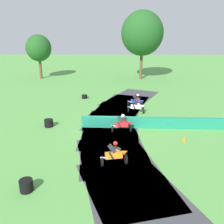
{
  "coord_description": "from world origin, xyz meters",
  "views": [
    {
      "loc": [
        0.47,
        -18.08,
        7.42
      ],
      "look_at": [
        0.07,
        1.15,
        0.9
      ],
      "focal_mm": 39.06,
      "sensor_mm": 36.0,
      "label": 1
    }
  ],
  "objects_px": {
    "motorcycle_chase_white": "(137,106)",
    "tire_stack_mid_a": "(49,123)",
    "motorcycle_fourth_orange": "(115,154)",
    "traffic_cone": "(185,138)",
    "tire_stack_near": "(84,97)",
    "motorcycle_lead_blue": "(137,101)",
    "motorcycle_trailing_red": "(122,124)",
    "tire_stack_mid_b": "(26,185)"
  },
  "relations": [
    {
      "from": "tire_stack_near",
      "to": "tire_stack_mid_b",
      "type": "bearing_deg",
      "value": -92.22
    },
    {
      "from": "motorcycle_trailing_red",
      "to": "traffic_cone",
      "type": "relative_size",
      "value": 3.82
    },
    {
      "from": "motorcycle_chase_white",
      "to": "tire_stack_near",
      "type": "xyz_separation_m",
      "value": [
        -5.58,
        4.89,
        -0.43
      ]
    },
    {
      "from": "motorcycle_fourth_orange",
      "to": "tire_stack_mid_b",
      "type": "xyz_separation_m",
      "value": [
        -4.25,
        -2.62,
        -0.34
      ]
    },
    {
      "from": "tire_stack_mid_b",
      "to": "motorcycle_fourth_orange",
      "type": "bearing_deg",
      "value": 31.66
    },
    {
      "from": "tire_stack_mid_a",
      "to": "tire_stack_mid_b",
      "type": "xyz_separation_m",
      "value": [
        1.13,
        -8.25,
        -0.0
      ]
    },
    {
      "from": "motorcycle_fourth_orange",
      "to": "traffic_cone",
      "type": "bearing_deg",
      "value": 32.74
    },
    {
      "from": "motorcycle_lead_blue",
      "to": "motorcycle_trailing_red",
      "type": "height_order",
      "value": "motorcycle_lead_blue"
    },
    {
      "from": "tire_stack_mid_a",
      "to": "motorcycle_lead_blue",
      "type": "bearing_deg",
      "value": 35.7
    },
    {
      "from": "motorcycle_chase_white",
      "to": "motorcycle_fourth_orange",
      "type": "distance_m",
      "value": 9.51
    },
    {
      "from": "motorcycle_chase_white",
      "to": "tire_stack_near",
      "type": "relative_size",
      "value": 2.76
    },
    {
      "from": "tire_stack_near",
      "to": "traffic_cone",
      "type": "xyz_separation_m",
      "value": [
        8.44,
        -11.09,
        0.02
      ]
    },
    {
      "from": "tire_stack_near",
      "to": "traffic_cone",
      "type": "height_order",
      "value": "traffic_cone"
    },
    {
      "from": "motorcycle_chase_white",
      "to": "tire_stack_mid_b",
      "type": "height_order",
      "value": "motorcycle_chase_white"
    },
    {
      "from": "motorcycle_lead_blue",
      "to": "tire_stack_near",
      "type": "xyz_separation_m",
      "value": [
        -5.67,
        3.22,
        -0.44
      ]
    },
    {
      "from": "motorcycle_lead_blue",
      "to": "motorcycle_trailing_red",
      "type": "relative_size",
      "value": 1.03
    },
    {
      "from": "motorcycle_chase_white",
      "to": "motorcycle_trailing_red",
      "type": "relative_size",
      "value": 1.02
    },
    {
      "from": "motorcycle_trailing_red",
      "to": "tire_stack_near",
      "type": "distance_m",
      "value": 10.3
    },
    {
      "from": "traffic_cone",
      "to": "motorcycle_lead_blue",
      "type": "bearing_deg",
      "value": 109.39
    },
    {
      "from": "tire_stack_mid_b",
      "to": "motorcycle_lead_blue",
      "type": "bearing_deg",
      "value": 65.09
    },
    {
      "from": "motorcycle_chase_white",
      "to": "tire_stack_mid_a",
      "type": "bearing_deg",
      "value": -153.46
    },
    {
      "from": "motorcycle_fourth_orange",
      "to": "traffic_cone",
      "type": "xyz_separation_m",
      "value": [
        4.84,
        3.11,
        -0.42
      ]
    },
    {
      "from": "motorcycle_chase_white",
      "to": "tire_stack_mid_a",
      "type": "distance_m",
      "value": 8.23
    },
    {
      "from": "motorcycle_trailing_red",
      "to": "motorcycle_fourth_orange",
      "type": "relative_size",
      "value": 1.0
    },
    {
      "from": "motorcycle_fourth_orange",
      "to": "motorcycle_chase_white",
      "type": "bearing_deg",
      "value": 77.99
    },
    {
      "from": "motorcycle_lead_blue",
      "to": "tire_stack_mid_a",
      "type": "xyz_separation_m",
      "value": [
        -7.45,
        -5.35,
        -0.34
      ]
    },
    {
      "from": "motorcycle_lead_blue",
      "to": "traffic_cone",
      "type": "distance_m",
      "value": 8.35
    },
    {
      "from": "motorcycle_chase_white",
      "to": "tire_stack_mid_a",
      "type": "relative_size",
      "value": 2.45
    },
    {
      "from": "tire_stack_mid_a",
      "to": "motorcycle_trailing_red",
      "type": "bearing_deg",
      "value": -8.32
    },
    {
      "from": "motorcycle_lead_blue",
      "to": "tire_stack_mid_a",
      "type": "bearing_deg",
      "value": -144.3
    },
    {
      "from": "motorcycle_fourth_orange",
      "to": "tire_stack_mid_a",
      "type": "xyz_separation_m",
      "value": [
        -5.38,
        5.63,
        -0.34
      ]
    },
    {
      "from": "motorcycle_fourth_orange",
      "to": "tire_stack_mid_b",
      "type": "distance_m",
      "value": 5.0
    },
    {
      "from": "tire_stack_mid_a",
      "to": "motorcycle_chase_white",
      "type": "bearing_deg",
      "value": 26.54
    },
    {
      "from": "motorcycle_fourth_orange",
      "to": "tire_stack_near",
      "type": "xyz_separation_m",
      "value": [
        -3.6,
        14.2,
        -0.44
      ]
    },
    {
      "from": "motorcycle_trailing_red",
      "to": "motorcycle_lead_blue",
      "type": "bearing_deg",
      "value": 76.03
    },
    {
      "from": "motorcycle_fourth_orange",
      "to": "traffic_cone",
      "type": "distance_m",
      "value": 5.77
    },
    {
      "from": "motorcycle_chase_white",
      "to": "traffic_cone",
      "type": "height_order",
      "value": "motorcycle_chase_white"
    },
    {
      "from": "tire_stack_near",
      "to": "tire_stack_mid_a",
      "type": "height_order",
      "value": "tire_stack_mid_a"
    },
    {
      "from": "tire_stack_near",
      "to": "tire_stack_mid_b",
      "type": "xyz_separation_m",
      "value": [
        -0.65,
        -16.82,
        0.1
      ]
    },
    {
      "from": "motorcycle_fourth_orange",
      "to": "motorcycle_lead_blue",
      "type": "bearing_deg",
      "value": 79.34
    },
    {
      "from": "motorcycle_chase_white",
      "to": "tire_stack_near",
      "type": "distance_m",
      "value": 7.43
    },
    {
      "from": "motorcycle_trailing_red",
      "to": "traffic_cone",
      "type": "bearing_deg",
      "value": -21.02
    }
  ]
}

